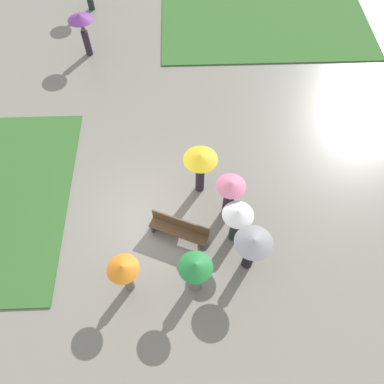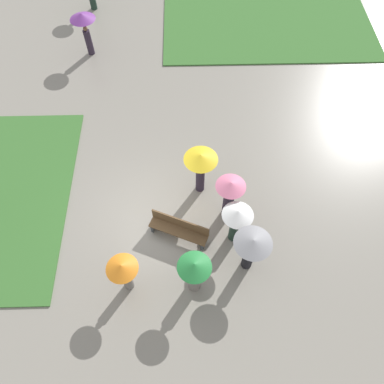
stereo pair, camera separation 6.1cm
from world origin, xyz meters
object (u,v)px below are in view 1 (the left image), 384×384
crowd_person_grey (252,247)px  lone_walker_far_path (82,24)px  park_bench (179,228)px  crowd_person_pink (230,193)px  crowd_person_yellow (200,164)px  crowd_person_green (195,272)px  crowd_person_orange (124,272)px  crowd_person_white (237,219)px

crowd_person_grey → lone_walker_far_path: size_ratio=0.91×
park_bench → lone_walker_far_path: (-4.06, 9.47, 1.06)m
crowd_person_pink → lone_walker_far_path: lone_walker_far_path is taller
park_bench → crowd_person_yellow: (0.74, 1.83, 1.02)m
crowd_person_green → crowd_person_orange: 2.01m
park_bench → crowd_person_white: size_ratio=1.13×
crowd_person_white → crowd_person_orange: (-3.35, -1.59, 0.02)m
park_bench → crowd_person_grey: size_ratio=1.08×
crowd_person_green → crowd_person_orange: (-2.00, 0.05, 0.03)m
crowd_person_white → lone_walker_far_path: size_ratio=0.88×
crowd_person_white → lone_walker_far_path: bearing=-160.3°
crowd_person_yellow → crowd_person_white: bearing=150.5°
crowd_person_green → lone_walker_far_path: bearing=-164.7°
lone_walker_far_path → park_bench: bearing=12.5°
crowd_person_yellow → crowd_person_orange: crowd_person_yellow is taller
crowd_person_white → crowd_person_yellow: 2.22m
park_bench → crowd_person_pink: size_ratio=1.04×
crowd_person_white → crowd_person_green: bearing=-51.0°
crowd_person_green → crowd_person_white: crowd_person_green is taller
park_bench → lone_walker_far_path: lone_walker_far_path is taller
park_bench → lone_walker_far_path: size_ratio=0.99×
park_bench → crowd_person_yellow: crowd_person_yellow is taller
crowd_person_yellow → crowd_person_orange: (-2.31, -3.54, -0.23)m
crowd_person_yellow → crowd_person_orange: size_ratio=1.14×
park_bench → lone_walker_far_path: 10.36m
crowd_person_green → lone_walker_far_path: (-4.50, 11.23, 0.30)m
crowd_person_grey → crowd_person_yellow: 3.24m
park_bench → crowd_person_white: 1.95m
crowd_person_yellow → lone_walker_far_path: size_ratio=0.99×
crowd_person_white → lone_walker_far_path: lone_walker_far_path is taller
crowd_person_grey → crowd_person_white: 1.04m
lone_walker_far_path → crowd_person_grey: bearing=19.6°
crowd_person_white → crowd_person_orange: 3.71m
crowd_person_pink → crowd_person_white: crowd_person_pink is taller
crowd_person_yellow → crowd_person_orange: bearing=89.2°
crowd_person_orange → lone_walker_far_path: bearing=-120.5°
crowd_person_grey → crowd_person_yellow: size_ratio=0.93×
park_bench → crowd_person_white: bearing=19.2°
crowd_person_green → lone_walker_far_path: 12.10m
park_bench → crowd_person_pink: (1.64, 0.81, 0.79)m
park_bench → crowd_person_white: crowd_person_white is taller
crowd_person_pink → crowd_person_yellow: (-0.89, 1.02, 0.23)m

